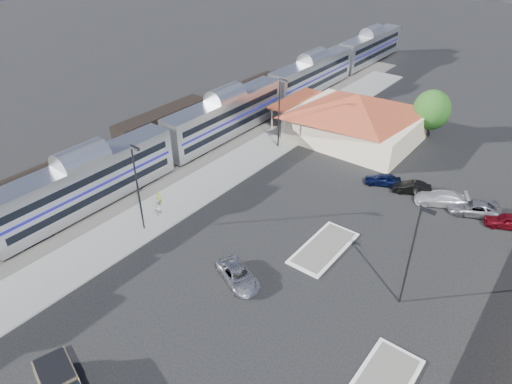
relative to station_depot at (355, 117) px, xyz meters
The scene contains 19 objects.
ground 24.63m from the station_depot, 79.24° to the right, with size 280.00×280.00×0.00m, color black.
railbed 23.14m from the station_depot, 135.78° to the right, with size 16.00×100.00×0.12m, color #4C4944.
platform 19.71m from the station_depot, 112.45° to the right, with size 5.50×92.00×0.18m, color gray.
passenger_train 16.67m from the station_depot, 143.75° to the right, with size 3.00×104.00×5.55m.
freight_cars 24.82m from the station_depot, 141.65° to the right, with size 2.80×46.00×4.00m.
station_depot is the anchor object (origin of this frame).
traffic_island_south 23.80m from the station_depot, 68.74° to the right, with size 3.30×7.50×0.21m.
lamp_plat_s 30.74m from the station_depot, 101.94° to the right, with size 1.08×0.25×9.00m.
lamp_plat_n 10.45m from the station_depot, 128.41° to the right, with size 1.08×0.25×9.00m.
lamp_lot 29.30m from the station_depot, 55.24° to the right, with size 1.08×0.25×9.00m.
tree_depot 9.69m from the station_depot, 38.43° to the left, with size 4.71×4.71×6.63m.
suv 30.49m from the station_depot, 80.30° to the right, with size 2.19×4.75×1.32m, color #A6A8AE.
person_a 27.77m from the station_depot, 107.12° to the right, with size 0.58×0.38×1.59m, color #AAB839.
person_b 28.59m from the station_depot, 104.33° to the right, with size 0.83×0.64×1.70m, color white.
parked_car_a 11.86m from the station_depot, 46.60° to the right, with size 1.56×3.88×1.32m, color #0B1238.
parked_car_b 14.04m from the station_depot, 36.05° to the right, with size 1.39×3.98×1.31m, color black.
parked_car_c 16.83m from the station_depot, 30.40° to the right, with size 2.10×5.16×1.50m, color white.
parked_car_d 19.51m from the station_depot, 24.83° to the right, with size 2.29×4.96×1.38m, color gray.
parked_car_e 22.55m from the station_depot, 22.09° to the right, with size 1.69×4.19×1.43m, color maroon.
Camera 1 is at (18.71, -27.02, 26.34)m, focal length 32.00 mm.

